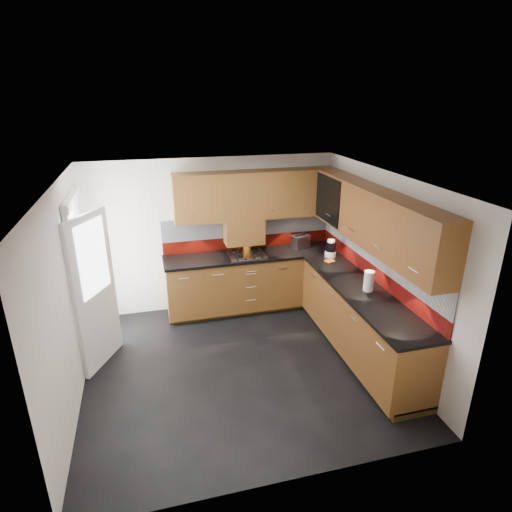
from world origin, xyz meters
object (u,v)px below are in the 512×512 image
object	(u,v)px
food_processor	(331,249)
gas_hob	(247,254)
utensil_pot	(247,245)
toaster	(300,241)

from	to	relation	value
food_processor	gas_hob	bearing A→B (deg)	162.31
utensil_pot	gas_hob	bearing A→B (deg)	-106.22
utensil_pot	toaster	world-z (taller)	utensil_pot
toaster	food_processor	xyz separation A→B (m)	(0.29, -0.53, 0.03)
utensil_pot	food_processor	xyz separation A→B (m)	(1.16, -0.58, 0.03)
toaster	food_processor	size ratio (longest dim) A/B	1.17
gas_hob	toaster	xyz separation A→B (m)	(0.93, 0.14, 0.08)
gas_hob	food_processor	xyz separation A→B (m)	(1.22, -0.39, 0.11)
utensil_pot	toaster	distance (m)	0.87
utensil_pot	food_processor	bearing A→B (deg)	-26.35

